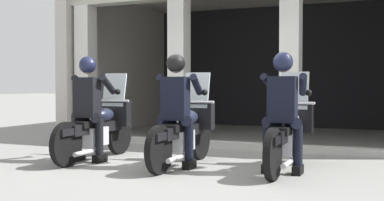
# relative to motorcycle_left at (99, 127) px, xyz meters

# --- Properties ---
(ground_plane) EXTENTS (80.00, 80.00, 0.00)m
(ground_plane) POSITION_rel_motorcycle_left_xyz_m (1.45, 3.20, -0.50)
(ground_plane) COLOR gray
(station_building) EXTENTS (7.83, 5.00, 3.47)m
(station_building) POSITION_rel_motorcycle_left_xyz_m (1.34, 4.98, 1.64)
(station_building) COLOR black
(station_building) RESTS_ON ground
(kerb_strip) EXTENTS (7.33, 0.24, 0.12)m
(kerb_strip) POSITION_rel_motorcycle_left_xyz_m (1.34, 1.99, -0.44)
(kerb_strip) COLOR #B7B5AD
(kerb_strip) RESTS_ON ground
(motorcycle_left) EXTENTS (0.62, 2.04, 1.35)m
(motorcycle_left) POSITION_rel_motorcycle_left_xyz_m (0.00, 0.00, 0.00)
(motorcycle_left) COLOR black
(motorcycle_left) RESTS_ON ground
(police_officer_left) EXTENTS (0.63, 0.61, 1.58)m
(police_officer_left) POSITION_rel_motorcycle_left_xyz_m (-0.00, -0.28, 0.44)
(police_officer_left) COLOR black
(police_officer_left) RESTS_ON ground
(motorcycle_center) EXTENTS (0.62, 2.04, 1.35)m
(motorcycle_center) POSITION_rel_motorcycle_left_xyz_m (1.45, 0.01, 0.00)
(motorcycle_center) COLOR black
(motorcycle_center) RESTS_ON ground
(police_officer_center) EXTENTS (0.63, 0.61, 1.58)m
(police_officer_center) POSITION_rel_motorcycle_left_xyz_m (1.45, -0.27, 0.44)
(police_officer_center) COLOR black
(police_officer_center) RESTS_ON ground
(motorcycle_right) EXTENTS (0.62, 2.04, 1.35)m
(motorcycle_right) POSITION_rel_motorcycle_left_xyz_m (2.91, 0.19, 0.00)
(motorcycle_right) COLOR black
(motorcycle_right) RESTS_ON ground
(police_officer_right) EXTENTS (0.63, 0.61, 1.58)m
(police_officer_right) POSITION_rel_motorcycle_left_xyz_m (2.91, -0.09, 0.44)
(police_officer_right) COLOR black
(police_officer_right) RESTS_ON ground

